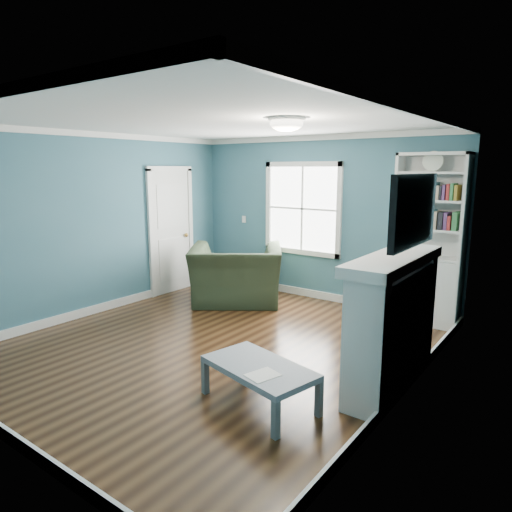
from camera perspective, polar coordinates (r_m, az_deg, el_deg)
The scene contains 13 objects.
floor at distance 5.65m, azimuth -4.92°, elevation -10.92°, with size 5.00×5.00×0.00m, color black.
room_walls at distance 5.27m, azimuth -5.21°, elevation 5.26°, with size 5.00×5.00×5.00m.
trim at distance 5.31m, azimuth -5.14°, elevation 1.56°, with size 4.50×5.00×2.60m.
window at distance 7.47m, azimuth 5.82°, elevation 5.90°, with size 1.40×0.06×1.50m.
bookshelf at distance 6.56m, azimuth 20.63°, elevation -0.09°, with size 0.90×0.35×2.31m.
fireplace at distance 4.60m, azimuth 16.85°, elevation -8.11°, with size 0.44×1.58×1.30m.
tv at distance 4.34m, azimuth 19.15°, elevation 5.39°, with size 0.06×1.10×0.65m, color black.
door at distance 7.87m, azimuth -10.55°, elevation 3.26°, with size 0.12×0.98×2.17m.
ceiling_fixture at distance 4.80m, azimuth 3.84°, elevation 16.30°, with size 0.38×0.38×0.15m.
light_switch at distance 8.16m, azimuth -1.51°, elevation 4.62°, with size 0.08×0.01×0.12m, color white.
recliner at distance 7.15m, azimuth -2.51°, elevation -1.13°, with size 1.39×0.90×1.21m, color #212E1C.
coffee_table at distance 4.19m, azimuth 0.42°, elevation -14.08°, with size 1.13×0.78×0.37m.
paper_sheet at distance 3.99m, azimuth 0.85°, elevation -14.63°, with size 0.21×0.26×0.00m, color white.
Camera 1 is at (3.47, -3.93, 2.10)m, focal length 32.00 mm.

